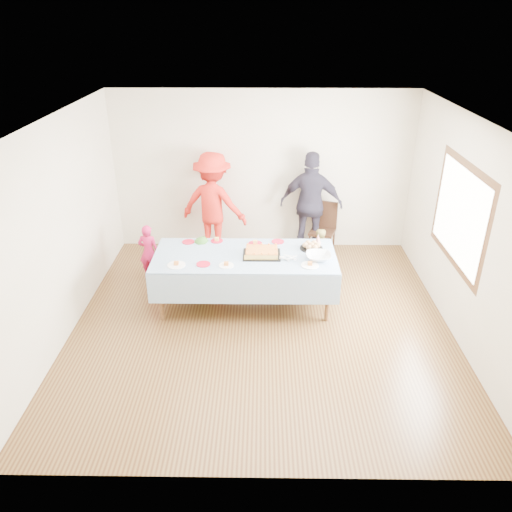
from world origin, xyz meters
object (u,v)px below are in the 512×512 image
at_px(party_table, 245,259).
at_px(adult_left, 213,204).
at_px(birthday_cake, 262,252).
at_px(dining_chair, 324,226).

xyz_separation_m(party_table, adult_left, (-0.58, 1.72, 0.15)).
bearing_deg(birthday_cake, adult_left, 115.36).
height_order(dining_chair, adult_left, adult_left).
bearing_deg(adult_left, birthday_cake, 132.03).
bearing_deg(adult_left, dining_chair, -164.05).
bearing_deg(party_table, dining_chair, 52.87).
height_order(birthday_cake, adult_left, adult_left).
height_order(party_table, dining_chair, dining_chair).
xyz_separation_m(party_table, birthday_cake, (0.23, -0.01, 0.10)).
bearing_deg(dining_chair, party_table, -107.06).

